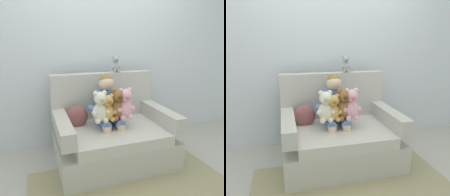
# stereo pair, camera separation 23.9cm
# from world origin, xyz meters

# --- Properties ---
(ground_plane) EXTENTS (8.00, 8.00, 0.00)m
(ground_plane) POSITION_xyz_m (0.00, 0.00, 0.00)
(ground_plane) COLOR #ADA89E
(back_wall) EXTENTS (6.00, 0.10, 2.60)m
(back_wall) POSITION_xyz_m (0.00, 0.68, 1.30)
(back_wall) COLOR silver
(back_wall) RESTS_ON ground
(armchair) EXTENTS (1.29, 0.92, 0.99)m
(armchair) POSITION_xyz_m (0.00, 0.05, 0.31)
(armchair) COLOR #BCB7AD
(armchair) RESTS_ON ground
(seated_child) EXTENTS (0.45, 0.39, 0.82)m
(seated_child) POSITION_xyz_m (-0.04, 0.07, 0.64)
(seated_child) COLOR #597AB7
(seated_child) RESTS_ON armchair
(plush_honey) EXTENTS (0.18, 0.14, 0.30)m
(plush_honey) POSITION_xyz_m (-0.10, -0.08, 0.68)
(plush_honey) COLOR gold
(plush_honey) RESTS_ON armchair
(plush_cream) EXTENTS (0.20, 0.16, 0.34)m
(plush_cream) POSITION_xyz_m (-0.18, -0.08, 0.70)
(plush_cream) COLOR silver
(plush_cream) RESTS_ON armchair
(plush_brown) EXTENTS (0.21, 0.17, 0.35)m
(plush_brown) POSITION_xyz_m (0.03, -0.06, 0.70)
(plush_brown) COLOR brown
(plush_brown) RESTS_ON armchair
(plush_pink) EXTENTS (0.21, 0.17, 0.35)m
(plush_pink) POSITION_xyz_m (0.11, -0.07, 0.70)
(plush_pink) COLOR #EAA8BC
(plush_pink) RESTS_ON armchair
(plush_grey_on_backrest) EXTENTS (0.12, 0.10, 0.21)m
(plush_grey_on_backrest) POSITION_xyz_m (0.17, 0.38, 1.09)
(plush_grey_on_backrest) COLOR #9E9EA3
(plush_grey_on_backrest) RESTS_ON armchair
(throw_pillow) EXTENTS (0.27, 0.13, 0.26)m
(throw_pillow) POSITION_xyz_m (-0.38, 0.17, 0.53)
(throw_pillow) COLOR #8C4C4C
(throw_pillow) RESTS_ON armchair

